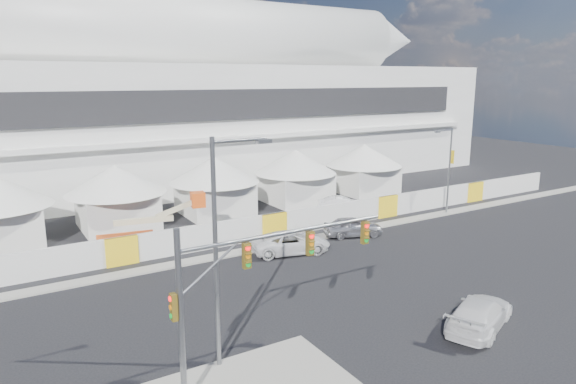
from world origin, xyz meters
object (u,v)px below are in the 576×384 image
pickup_curb (291,242)px  streetlight_curb (448,165)px  traffic_mast (232,298)px  pickup_near (479,313)px  lot_car_a (342,204)px  sedan_silver (353,227)px  boom_lift (136,236)px  streetlight_median (221,238)px

pickup_curb → streetlight_curb: streetlight_curb is taller
pickup_curb → traffic_mast: 17.61m
pickup_curb → pickup_near: size_ratio=1.03×
traffic_mast → streetlight_curb: size_ratio=1.21×
pickup_curb → streetlight_curb: size_ratio=0.71×
lot_car_a → sedan_silver: bearing=178.6°
lot_car_a → boom_lift: bearing=121.9°
pickup_curb → boom_lift: boom_lift is taller
sedan_silver → pickup_near: pickup_near is taller
lot_car_a → streetlight_median: bearing=161.4°
pickup_near → boom_lift: size_ratio=0.69×
pickup_near → streetlight_curb: (16.17, 16.84, 3.89)m
sedan_silver → streetlight_median: bearing=145.8°
pickup_near → streetlight_median: size_ratio=0.55×
pickup_near → lot_car_a: pickup_near is taller
sedan_silver → lot_car_a: 7.65m
streetlight_curb → boom_lift: streetlight_curb is taller
sedan_silver → streetlight_curb: (11.91, 1.08, 3.90)m
lot_car_a → traffic_mast: traffic_mast is taller
boom_lift → streetlight_median: bearing=-82.9°
boom_lift → traffic_mast: bearing=-84.0°
lot_car_a → streetlight_curb: size_ratio=0.56×
pickup_near → streetlight_median: (-12.60, 3.54, 5.14)m
traffic_mast → streetlight_median: (0.49, 2.02, 1.81)m
lot_car_a → boom_lift: size_ratio=0.56×
streetlight_median → streetlight_curb: (28.77, 13.30, -1.25)m
streetlight_median → streetlight_curb: streetlight_median is taller
streetlight_median → sedan_silver: bearing=35.9°
pickup_near → lot_car_a: 23.79m
traffic_mast → streetlight_median: size_ratio=0.97×
sedan_silver → lot_car_a: bearing=-10.8°
traffic_mast → pickup_near: bearing=-6.6°
traffic_mast → boom_lift: bearing=85.9°
pickup_curb → streetlight_median: 16.28m
sedan_silver → pickup_near: bearing=-175.3°
sedan_silver → pickup_curb: 6.48m
pickup_curb → streetlight_median: streetlight_median is taller
sedan_silver → boom_lift: 16.90m
sedan_silver → streetlight_curb: 12.58m
pickup_near → traffic_mast: bearing=60.4°
pickup_near → streetlight_median: bearing=51.3°
pickup_curb → streetlight_median: size_ratio=0.57×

